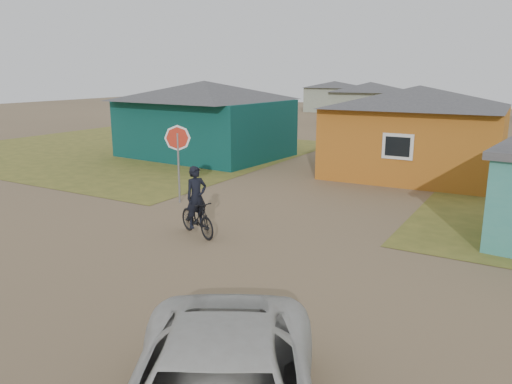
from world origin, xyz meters
TOP-DOWN VIEW (x-y plane):
  - ground at (0.00, 0.00)m, footprint 120.00×120.00m
  - grass_nw at (-14.00, 13.00)m, footprint 20.00×18.00m
  - house_teal at (-8.50, 13.50)m, footprint 8.93×7.08m
  - house_yellow at (2.50, 14.00)m, footprint 7.72×6.76m
  - house_pale_west at (-6.00, 34.00)m, footprint 7.04×6.15m
  - house_pale_north at (-14.00, 46.00)m, footprint 6.28×5.81m
  - stop_sign at (-3.43, 4.94)m, footprint 0.87×0.24m
  - cyclist at (-0.72, 2.34)m, footprint 1.80×1.15m

SIDE VIEW (x-z plane):
  - ground at x=0.00m, z-range 0.00..0.00m
  - grass_nw at x=-14.00m, z-range 0.00..0.01m
  - cyclist at x=-0.72m, z-range -0.27..1.70m
  - house_pale_north at x=-14.00m, z-range 0.05..3.45m
  - house_pale_west at x=-6.00m, z-range 0.06..3.66m
  - stop_sign at x=-3.43m, z-range 0.62..3.33m
  - house_yellow at x=2.50m, z-range 0.05..3.95m
  - house_teal at x=-8.50m, z-range 0.05..4.05m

